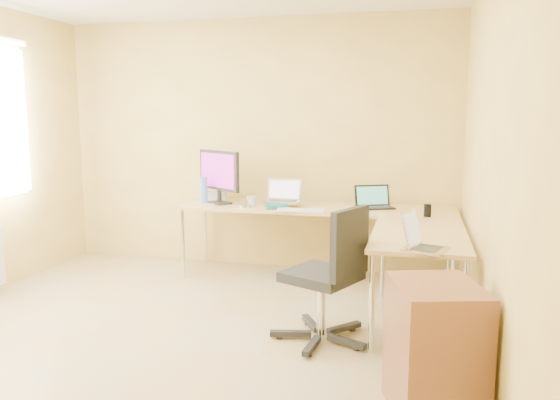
% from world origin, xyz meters
% --- Properties ---
extents(floor, '(4.50, 4.50, 0.00)m').
position_xyz_m(floor, '(0.00, 0.00, 0.00)').
color(floor, tan).
rests_on(floor, ground).
extents(wall_back, '(4.50, 0.00, 4.50)m').
position_xyz_m(wall_back, '(0.00, 2.25, 1.30)').
color(wall_back, tan).
rests_on(wall_back, ground).
extents(wall_right, '(0.00, 4.50, 4.50)m').
position_xyz_m(wall_right, '(2.10, 0.00, 1.30)').
color(wall_right, tan).
rests_on(wall_right, ground).
extents(desk_main, '(2.65, 0.70, 0.73)m').
position_xyz_m(desk_main, '(0.72, 1.85, 0.36)').
color(desk_main, tan).
rests_on(desk_main, ground).
extents(desk_return, '(0.70, 1.30, 0.73)m').
position_xyz_m(desk_return, '(1.70, 0.85, 0.36)').
color(desk_return, tan).
rests_on(desk_return, ground).
extents(monitor, '(0.63, 0.52, 0.54)m').
position_xyz_m(monitor, '(-0.25, 1.79, 1.00)').
color(monitor, black).
rests_on(monitor, desk_main).
extents(book_stack, '(0.29, 0.33, 0.05)m').
position_xyz_m(book_stack, '(0.36, 1.71, 0.75)').
color(book_stack, '#155958').
rests_on(book_stack, desk_main).
extents(laptop_center, '(0.34, 0.26, 0.21)m').
position_xyz_m(laptop_center, '(0.41, 1.75, 0.88)').
color(laptop_center, '#A9AAB8').
rests_on(laptop_center, desk_main).
extents(laptop_black, '(0.42, 0.37, 0.22)m').
position_xyz_m(laptop_black, '(1.29, 1.89, 0.84)').
color(laptop_black, black).
rests_on(laptop_black, desk_main).
extents(keyboard, '(0.44, 0.14, 0.02)m').
position_xyz_m(keyboard, '(0.64, 1.55, 0.74)').
color(keyboard, silver).
rests_on(keyboard, desk_main).
extents(mouse, '(0.09, 0.06, 0.03)m').
position_xyz_m(mouse, '(0.67, 1.55, 0.75)').
color(mouse, beige).
rests_on(mouse, desk_main).
extents(mug, '(0.12, 0.12, 0.10)m').
position_xyz_m(mug, '(0.11, 1.74, 0.78)').
color(mug, silver).
rests_on(mug, desk_main).
extents(cd_stack, '(0.15, 0.15, 0.03)m').
position_xyz_m(cd_stack, '(0.07, 1.63, 0.74)').
color(cd_stack, silver).
rests_on(cd_stack, desk_main).
extents(water_bottle, '(0.10, 0.10, 0.27)m').
position_xyz_m(water_bottle, '(-0.40, 1.76, 0.87)').
color(water_bottle, '#5A81DA').
rests_on(water_bottle, desk_main).
extents(papers, '(0.30, 0.38, 0.01)m').
position_xyz_m(papers, '(-0.35, 1.88, 0.73)').
color(papers, silver).
rests_on(papers, desk_main).
extents(white_box, '(0.27, 0.22, 0.09)m').
position_xyz_m(white_box, '(-0.40, 2.05, 0.77)').
color(white_box, silver).
rests_on(white_box, desk_main).
extents(desk_fan, '(0.23, 0.23, 0.24)m').
position_xyz_m(desk_fan, '(-0.29, 2.05, 0.85)').
color(desk_fan, beige).
rests_on(desk_fan, desk_main).
extents(black_cup, '(0.08, 0.08, 0.11)m').
position_xyz_m(black_cup, '(1.77, 1.55, 0.78)').
color(black_cup, black).
rests_on(black_cup, desk_main).
extents(laptop_return, '(0.38, 0.34, 0.21)m').
position_xyz_m(laptop_return, '(1.74, 0.30, 0.83)').
color(laptop_return, '#BEBEBE').
rests_on(laptop_return, desk_return).
extents(office_chair, '(0.79, 0.79, 1.00)m').
position_xyz_m(office_chair, '(1.03, 0.39, 0.50)').
color(office_chair, black).
rests_on(office_chair, ground).
extents(cabinet, '(0.57, 0.64, 0.74)m').
position_xyz_m(cabinet, '(1.79, -0.46, 0.36)').
color(cabinet, brown).
rests_on(cabinet, ground).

